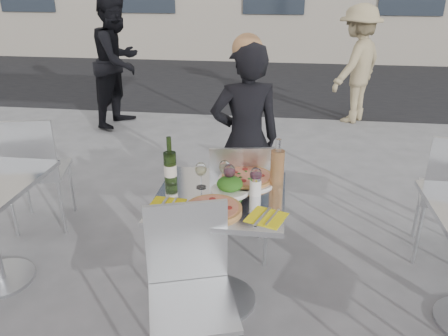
# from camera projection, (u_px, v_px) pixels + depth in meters

# --- Properties ---
(ground) EXTENTS (80.00, 80.00, 0.00)m
(ground) POSITION_uv_depth(u_px,v_px,m) (221.00, 300.00, 2.76)
(ground) COLOR #5F5F62
(street_asphalt) EXTENTS (24.00, 5.00, 0.00)m
(street_asphalt) POSITION_uv_depth(u_px,v_px,m) (267.00, 80.00, 8.66)
(street_asphalt) COLOR black
(street_asphalt) RESTS_ON ground
(main_table) EXTENTS (0.72, 0.72, 0.75)m
(main_table) POSITION_uv_depth(u_px,v_px,m) (221.00, 227.00, 2.54)
(main_table) COLOR #B7BABF
(main_table) RESTS_ON ground
(chair_far) EXTENTS (0.48, 0.49, 0.90)m
(chair_far) POSITION_uv_depth(u_px,v_px,m) (240.00, 193.00, 2.96)
(chair_far) COLOR silver
(chair_far) RESTS_ON ground
(chair_near) EXTENTS (0.51, 0.52, 0.89)m
(chair_near) POSITION_uv_depth(u_px,v_px,m) (190.00, 280.00, 2.11)
(chair_near) COLOR silver
(chair_near) RESTS_ON ground
(side_chair_lfar) EXTENTS (0.53, 0.54, 0.95)m
(side_chair_lfar) POSITION_uv_depth(u_px,v_px,m) (33.00, 165.00, 3.32)
(side_chair_lfar) COLOR silver
(side_chair_lfar) RESTS_ON ground
(woman_diner) EXTENTS (0.62, 0.51, 1.47)m
(woman_diner) POSITION_uv_depth(u_px,v_px,m) (246.00, 140.00, 3.32)
(woman_diner) COLOR black
(woman_diner) RESTS_ON ground
(pedestrian_a) EXTENTS (0.82, 0.96, 1.71)m
(pedestrian_a) POSITION_uv_depth(u_px,v_px,m) (118.00, 61.00, 5.77)
(pedestrian_a) COLOR black
(pedestrian_a) RESTS_ON ground
(pedestrian_b) EXTENTS (1.05, 1.17, 1.57)m
(pedestrian_b) POSITION_uv_depth(u_px,v_px,m) (357.00, 65.00, 5.92)
(pedestrian_b) COLOR tan
(pedestrian_b) RESTS_ON ground
(pizza_near) EXTENTS (0.31, 0.31, 0.02)m
(pizza_near) POSITION_uv_depth(u_px,v_px,m) (213.00, 208.00, 2.29)
(pizza_near) COLOR tan
(pizza_near) RESTS_ON main_table
(pizza_far) EXTENTS (0.35, 0.35, 0.03)m
(pizza_far) POSITION_uv_depth(u_px,v_px,m) (247.00, 178.00, 2.63)
(pizza_far) COLOR white
(pizza_far) RESTS_ON main_table
(salad_plate) EXTENTS (0.22, 0.22, 0.09)m
(salad_plate) POSITION_uv_depth(u_px,v_px,m) (230.00, 185.00, 2.49)
(salad_plate) COLOR white
(salad_plate) RESTS_ON main_table
(wine_bottle) EXTENTS (0.07, 0.08, 0.29)m
(wine_bottle) POSITION_uv_depth(u_px,v_px,m) (170.00, 166.00, 2.54)
(wine_bottle) COLOR #32501E
(wine_bottle) RESTS_ON main_table
(carafe) EXTENTS (0.08, 0.08, 0.29)m
(carafe) POSITION_uv_depth(u_px,v_px,m) (277.00, 167.00, 2.52)
(carafe) COLOR tan
(carafe) RESTS_ON main_table
(sugar_shaker) EXTENTS (0.06, 0.06, 0.11)m
(sugar_shaker) POSITION_uv_depth(u_px,v_px,m) (255.00, 186.00, 2.44)
(sugar_shaker) COLOR white
(sugar_shaker) RESTS_ON main_table
(wineglass_white_a) EXTENTS (0.07, 0.07, 0.16)m
(wineglass_white_a) POSITION_uv_depth(u_px,v_px,m) (201.00, 170.00, 2.50)
(wineglass_white_a) COLOR white
(wineglass_white_a) RESTS_ON main_table
(wineglass_white_b) EXTENTS (0.07, 0.07, 0.16)m
(wineglass_white_b) POSITION_uv_depth(u_px,v_px,m) (225.00, 168.00, 2.53)
(wineglass_white_b) COLOR white
(wineglass_white_b) RESTS_ON main_table
(wineglass_red_a) EXTENTS (0.07, 0.07, 0.16)m
(wineglass_red_a) POSITION_uv_depth(u_px,v_px,m) (229.00, 172.00, 2.48)
(wineglass_red_a) COLOR white
(wineglass_red_a) RESTS_ON main_table
(wineglass_red_b) EXTENTS (0.07, 0.07, 0.16)m
(wineglass_red_b) POSITION_uv_depth(u_px,v_px,m) (256.00, 176.00, 2.43)
(wineglass_red_b) COLOR white
(wineglass_red_b) RESTS_ON main_table
(napkin_left) EXTENTS (0.19, 0.20, 0.01)m
(napkin_left) POSITION_uv_depth(u_px,v_px,m) (166.00, 205.00, 2.34)
(napkin_left) COLOR yellow
(napkin_left) RESTS_ON main_table
(napkin_right) EXTENTS (0.23, 0.23, 0.01)m
(napkin_right) POSITION_uv_depth(u_px,v_px,m) (267.00, 217.00, 2.22)
(napkin_right) COLOR yellow
(napkin_right) RESTS_ON main_table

